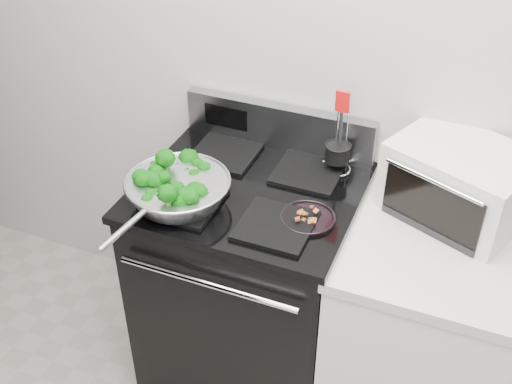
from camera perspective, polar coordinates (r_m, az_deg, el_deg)
The scene contains 8 objects.
back_wall at distance 2.31m, azimuth 9.64°, elevation 11.39°, with size 4.00×0.02×2.70m, color beige.
gas_range at distance 2.61m, azimuth -0.57°, elevation -7.87°, with size 0.79×0.69×1.13m.
counter at distance 2.52m, azimuth 14.27°, elevation -12.23°, with size 0.62×0.68×0.92m.
skillet at distance 2.22m, azimuth -6.98°, elevation 0.25°, with size 0.37×0.59×0.08m.
broccoli_pile at distance 2.21m, azimuth -6.99°, elevation 0.71°, with size 0.29×0.29×0.10m, color black, non-canonical shape.
bacon_plate at distance 2.16m, azimuth 4.62°, elevation -2.10°, with size 0.19×0.19×0.04m.
utensil_holder at distance 2.38m, azimuth 7.24°, elevation 3.14°, with size 0.11×0.11×0.34m.
toaster_oven at distance 2.27m, azimuth 17.61°, elevation 0.87°, with size 0.54×0.48×0.26m.
Camera 1 is at (0.43, -0.31, 2.30)m, focal length 45.00 mm.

